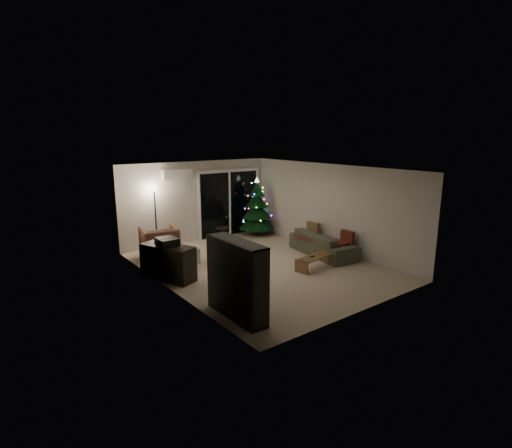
% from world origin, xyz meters
% --- Properties ---
extents(room, '(6.50, 7.51, 2.60)m').
position_xyz_m(room, '(0.46, 1.49, 1.02)').
color(room, beige).
rests_on(room, ground).
extents(bookshelf, '(0.53, 1.49, 1.46)m').
position_xyz_m(bookshelf, '(-2.25, -1.99, 0.73)').
color(bookshelf, black).
rests_on(bookshelf, floor).
extents(media_cabinet, '(0.96, 1.40, 0.82)m').
position_xyz_m(media_cabinet, '(-2.25, 0.57, 0.41)').
color(media_cabinet, black).
rests_on(media_cabinet, floor).
extents(stereo, '(0.41, 0.49, 0.17)m').
position_xyz_m(stereo, '(-2.25, 0.57, 0.91)').
color(stereo, black).
rests_on(stereo, media_cabinet).
extents(armchair, '(1.08, 1.11, 0.87)m').
position_xyz_m(armchair, '(-1.73, 2.24, 0.43)').
color(armchair, brown).
rests_on(armchair, floor).
extents(ottoman, '(0.61, 0.61, 0.42)m').
position_xyz_m(ottoman, '(-1.23, 1.41, 0.21)').
color(ottoman, silver).
rests_on(ottoman, floor).
extents(cardboard_box_a, '(0.46, 0.42, 0.27)m').
position_xyz_m(cardboard_box_a, '(-1.95, 0.35, 0.14)').
color(cardboard_box_a, white).
rests_on(cardboard_box_a, floor).
extents(cardboard_box_b, '(0.42, 0.37, 0.25)m').
position_xyz_m(cardboard_box_b, '(-0.43, 1.38, 0.13)').
color(cardboard_box_b, white).
rests_on(cardboard_box_b, floor).
extents(side_table, '(0.51, 0.51, 0.50)m').
position_xyz_m(side_table, '(0.47, 2.51, 0.25)').
color(side_table, black).
rests_on(side_table, floor).
extents(floor_lamp, '(0.29, 0.29, 1.84)m').
position_xyz_m(floor_lamp, '(-1.48, 2.99, 0.92)').
color(floor_lamp, black).
rests_on(floor_lamp, floor).
extents(sofa, '(1.17, 2.27, 0.63)m').
position_xyz_m(sofa, '(2.05, -0.23, 0.32)').
color(sofa, '#515A42').
rests_on(sofa, floor).
extents(sofa_throw, '(0.67, 1.56, 0.05)m').
position_xyz_m(sofa_throw, '(1.95, -0.23, 0.46)').
color(sofa_throw, maroon).
rests_on(sofa_throw, sofa).
extents(cushion_a, '(0.16, 0.42, 0.42)m').
position_xyz_m(cushion_a, '(2.30, 0.42, 0.57)').
color(cushion_a, '#967B53').
rests_on(cushion_a, sofa).
extents(cushion_b, '(0.15, 0.42, 0.42)m').
position_xyz_m(cushion_b, '(2.30, -0.88, 0.57)').
color(cushion_b, maroon).
rests_on(cushion_b, sofa).
extents(coffee_table, '(1.15, 0.57, 0.35)m').
position_xyz_m(coffee_table, '(1.03, -0.99, 0.17)').
color(coffee_table, brown).
rests_on(coffee_table, floor).
extents(remote_a, '(0.14, 0.04, 0.02)m').
position_xyz_m(remote_a, '(0.88, -0.99, 0.36)').
color(remote_a, black).
rests_on(remote_a, coffee_table).
extents(remote_b, '(0.13, 0.08, 0.02)m').
position_xyz_m(remote_b, '(1.13, -0.94, 0.36)').
color(remote_b, slate).
rests_on(remote_b, coffee_table).
extents(christmas_tree, '(1.52, 1.52, 1.93)m').
position_xyz_m(christmas_tree, '(1.94, 2.69, 0.97)').
color(christmas_tree, '#0E401C').
rests_on(christmas_tree, floor).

